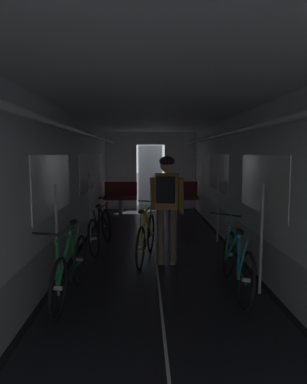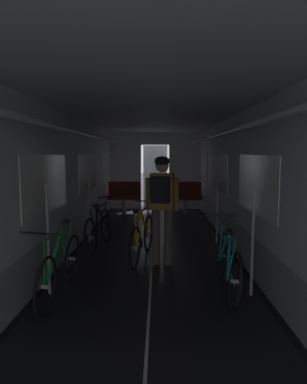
{
  "view_description": "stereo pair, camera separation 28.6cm",
  "coord_description": "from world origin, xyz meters",
  "px_view_note": "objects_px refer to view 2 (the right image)",
  "views": [
    {
      "loc": [
        -0.18,
        -2.14,
        1.77
      ],
      "look_at": [
        0.0,
        5.32,
        0.95
      ],
      "focal_mm": 32.69,
      "sensor_mm": 36.0,
      "label": 1
    },
    {
      "loc": [
        0.1,
        -2.14,
        1.77
      ],
      "look_at": [
        0.0,
        5.32,
        0.95
      ],
      "focal_mm": 32.69,
      "sensor_mm": 36.0,
      "label": 2
    }
  ],
  "objects_px": {
    "bench_seat_far_right": "(185,195)",
    "person_cyclist_aisle": "(162,198)",
    "bench_seat_far_left": "(124,195)",
    "bicycle_teal": "(228,263)",
    "bicycle_black": "(99,229)",
    "bicycle_yellow_in_aisle": "(142,237)",
    "bicycle_green": "(60,267)"
  },
  "relations": [
    {
      "from": "bench_seat_far_left",
      "to": "person_cyclist_aisle",
      "type": "height_order",
      "value": "person_cyclist_aisle"
    },
    {
      "from": "bicycle_green",
      "to": "person_cyclist_aisle",
      "type": "bearing_deg",
      "value": 45.77
    },
    {
      "from": "bicycle_green",
      "to": "bicycle_yellow_in_aisle",
      "type": "relative_size",
      "value": 1.01
    },
    {
      "from": "bench_seat_far_left",
      "to": "bicycle_yellow_in_aisle",
      "type": "relative_size",
      "value": 0.59
    },
    {
      "from": "bench_seat_far_left",
      "to": "bicycle_yellow_in_aisle",
      "type": "distance_m",
      "value": 4.57
    },
    {
      "from": "bicycle_black",
      "to": "person_cyclist_aisle",
      "type": "bearing_deg",
      "value": -38.06
    },
    {
      "from": "bicycle_teal",
      "to": "bicycle_green",
      "type": "bearing_deg",
      "value": -175.22
    },
    {
      "from": "bicycle_yellow_in_aisle",
      "to": "bicycle_green",
      "type": "bearing_deg",
      "value": -120.9
    },
    {
      "from": "bench_seat_far_right",
      "to": "person_cyclist_aisle",
      "type": "bearing_deg",
      "value": -98.8
    },
    {
      "from": "bench_seat_far_left",
      "to": "bicycle_black",
      "type": "xyz_separation_m",
      "value": [
        -0.1,
        -3.87,
        -0.19
      ]
    },
    {
      "from": "bicycle_green",
      "to": "person_cyclist_aisle",
      "type": "relative_size",
      "value": 0.98
    },
    {
      "from": "bench_seat_far_right",
      "to": "bicycle_teal",
      "type": "bearing_deg",
      "value": -89.14
    },
    {
      "from": "bench_seat_far_right",
      "to": "bicycle_teal",
      "type": "height_order",
      "value": "bench_seat_far_right"
    },
    {
      "from": "bicycle_teal",
      "to": "bicycle_black",
      "type": "distance_m",
      "value": 2.84
    },
    {
      "from": "bicycle_teal",
      "to": "person_cyclist_aisle",
      "type": "distance_m",
      "value": 1.55
    },
    {
      "from": "bench_seat_far_left",
      "to": "bench_seat_far_right",
      "type": "xyz_separation_m",
      "value": [
        1.8,
        0.0,
        0.0
      ]
    },
    {
      "from": "bench_seat_far_left",
      "to": "bicycle_teal",
      "type": "xyz_separation_m",
      "value": [
        1.89,
        -5.89,
        -0.19
      ]
    },
    {
      "from": "bicycle_black",
      "to": "bicycle_yellow_in_aisle",
      "type": "xyz_separation_m",
      "value": [
        0.83,
        -0.64,
        0.0
      ]
    },
    {
      "from": "bicycle_black",
      "to": "bench_seat_far_left",
      "type": "bearing_deg",
      "value": 88.56
    },
    {
      "from": "bench_seat_far_left",
      "to": "bicycle_yellow_in_aisle",
      "type": "bearing_deg",
      "value": -80.74
    },
    {
      "from": "bicycle_black",
      "to": "bicycle_yellow_in_aisle",
      "type": "distance_m",
      "value": 1.05
    },
    {
      "from": "bench_seat_far_right",
      "to": "bicycle_black",
      "type": "relative_size",
      "value": 0.58
    },
    {
      "from": "bicycle_black",
      "to": "bicycle_green",
      "type": "height_order",
      "value": "bicycle_black"
    },
    {
      "from": "bench_seat_far_left",
      "to": "bicycle_black",
      "type": "height_order",
      "value": "bench_seat_far_left"
    },
    {
      "from": "bench_seat_far_left",
      "to": "bicycle_green",
      "type": "relative_size",
      "value": 0.58
    },
    {
      "from": "bicycle_black",
      "to": "bicycle_yellow_in_aisle",
      "type": "relative_size",
      "value": 1.01
    },
    {
      "from": "bench_seat_far_right",
      "to": "person_cyclist_aisle",
      "type": "xyz_separation_m",
      "value": [
        -0.74,
        -4.78,
        0.5
      ]
    },
    {
      "from": "bench_seat_far_left",
      "to": "bicycle_green",
      "type": "bearing_deg",
      "value": -91.87
    },
    {
      "from": "bench_seat_far_left",
      "to": "bicycle_teal",
      "type": "relative_size",
      "value": 0.58
    },
    {
      "from": "bicycle_black",
      "to": "bicycle_yellow_in_aisle",
      "type": "bearing_deg",
      "value": -37.55
    },
    {
      "from": "bicycle_teal",
      "to": "bicycle_black",
      "type": "xyz_separation_m",
      "value": [
        -1.99,
        2.02,
        0.0
      ]
    },
    {
      "from": "bench_seat_far_right",
      "to": "person_cyclist_aisle",
      "type": "distance_m",
      "value": 4.86
    }
  ]
}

